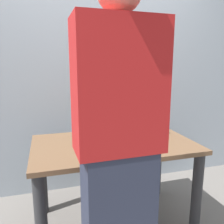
{
  "coord_description": "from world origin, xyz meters",
  "views": [
    {
      "loc": [
        -0.5,
        -1.68,
        1.34
      ],
      "look_at": [
        -0.01,
        0.0,
        0.98
      ],
      "focal_mm": 36.6,
      "sensor_mm": 36.0,
      "label": 1
    }
  ],
  "objects": [
    {
      "name": "beer_bottle_dark",
      "position": [
        -0.13,
        0.03,
        0.86
      ],
      "size": [
        0.08,
        0.08,
        0.34
      ],
      "color": "#1E5123",
      "rests_on": "desk"
    },
    {
      "name": "coffee_mug",
      "position": [
        0.47,
        0.1,
        0.78
      ],
      "size": [
        0.12,
        0.09,
        0.1
      ],
      "color": "#BF4C33",
      "rests_on": "desk"
    },
    {
      "name": "desk",
      "position": [
        0.0,
        0.0,
        0.59
      ],
      "size": [
        1.28,
        0.77,
        0.73
      ],
      "color": "brown",
      "rests_on": "ground"
    },
    {
      "name": "ground_plane",
      "position": [
        0.0,
        0.0,
        0.0
      ],
      "size": [
        8.0,
        8.0,
        0.0
      ],
      "primitive_type": "plane",
      "color": "slate",
      "rests_on": "ground"
    },
    {
      "name": "beer_bottle_amber",
      "position": [
        -0.22,
        0.03,
        0.85
      ],
      "size": [
        0.07,
        0.07,
        0.33
      ],
      "color": "#472B14",
      "rests_on": "desk"
    },
    {
      "name": "beer_bottle_brown",
      "position": [
        -0.16,
        0.13,
        0.84
      ],
      "size": [
        0.08,
        0.08,
        0.29
      ],
      "color": "#333333",
      "rests_on": "desk"
    },
    {
      "name": "person_figure",
      "position": [
        -0.17,
        -0.64,
        0.92
      ],
      "size": [
        0.43,
        0.3,
        1.8
      ],
      "color": "#2D3347",
      "rests_on": "ground"
    },
    {
      "name": "laptop",
      "position": [
        0.21,
        0.05,
        0.78
      ],
      "size": [
        0.44,
        0.44,
        0.21
      ],
      "color": "#B7BABC",
      "rests_on": "desk"
    },
    {
      "name": "back_wall",
      "position": [
        0.0,
        0.74,
        1.3
      ],
      "size": [
        6.0,
        0.1,
        2.6
      ],
      "primitive_type": "cube",
      "color": "#99A3AD",
      "rests_on": "ground"
    }
  ]
}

